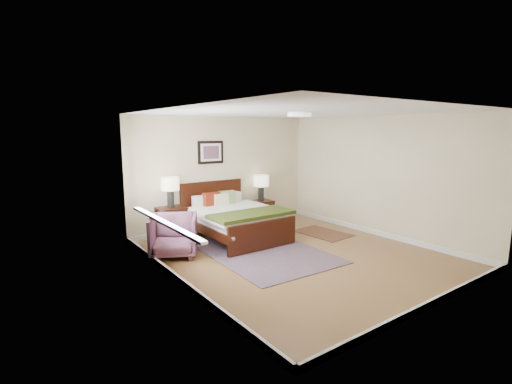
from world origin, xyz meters
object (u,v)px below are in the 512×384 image
at_px(nightstand_right, 261,209).
at_px(lamp_left, 170,186).
at_px(lamp_right, 261,183).
at_px(armchair, 174,235).
at_px(bed, 234,215).
at_px(nightstand_left, 172,213).
at_px(rug_persian, 263,252).

bearing_deg(nightstand_right, lamp_left, 179.65).
xyz_separation_m(lamp_left, lamp_right, (2.28, 0.00, -0.12)).
bearing_deg(lamp_right, armchair, -158.75).
relative_size(bed, nightstand_left, 3.04).
relative_size(bed, lamp_right, 3.24).
relative_size(bed, nightstand_right, 3.68).
bearing_deg(nightstand_left, lamp_left, 90.00).
relative_size(nightstand_right, armchair, 0.66).
bearing_deg(bed, lamp_left, 144.73).
bearing_deg(rug_persian, armchair, 153.35).
height_order(nightstand_right, lamp_left, lamp_left).
bearing_deg(nightstand_right, rug_persian, -125.75).
height_order(nightstand_right, armchair, armchair).
height_order(bed, armchair, bed).
xyz_separation_m(lamp_left, rug_persian, (1.00, -1.80, -1.08)).
bearing_deg(armchair, lamp_right, 50.44).
bearing_deg(nightstand_left, lamp_right, 0.55).
distance_m(lamp_right, rug_persian, 2.41).
xyz_separation_m(bed, lamp_left, (-1.05, 0.74, 0.59)).
bearing_deg(armchair, nightstand_left, 97.86).
height_order(lamp_right, armchair, lamp_right).
bearing_deg(armchair, rug_persian, 0.63).
distance_m(bed, nightstand_left, 1.27).
distance_m(bed, armchair, 1.49).
distance_m(bed, nightstand_right, 1.44).
distance_m(nightstand_left, nightstand_right, 2.29).
bearing_deg(lamp_right, bed, -148.90).
height_order(bed, rug_persian, bed).
relative_size(nightstand_right, lamp_left, 0.88).
bearing_deg(lamp_left, lamp_right, 0.00).
xyz_separation_m(nightstand_left, lamp_right, (2.28, 0.02, 0.44)).
bearing_deg(nightstand_left, nightstand_right, 0.20).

